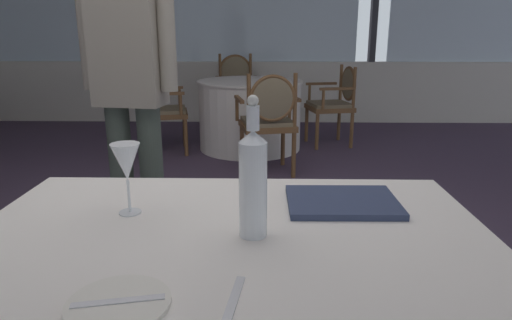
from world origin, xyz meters
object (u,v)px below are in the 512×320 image
at_px(dining_chair_0_0, 269,116).
at_px(dining_chair_0_3, 155,101).
at_px(dining_chair_0_2, 237,86).
at_px(menu_book, 342,202).
at_px(dining_chair_0_1, 336,99).
at_px(side_plate, 119,304).
at_px(diner_person_0, 129,76).
at_px(water_bottle, 253,181).
at_px(wine_glass, 126,164).

height_order(dining_chair_0_0, dining_chair_0_3, dining_chair_0_3).
bearing_deg(dining_chair_0_2, menu_book, -4.21).
xyz_separation_m(dining_chair_0_2, dining_chair_0_3, (-0.78, -1.18, -0.02)).
xyz_separation_m(dining_chair_0_1, dining_chair_0_2, (-1.17, 0.78, 0.05)).
xyz_separation_m(dining_chair_0_0, dining_chair_0_2, (-0.41, 1.95, 0.03)).
xyz_separation_m(side_plate, diner_person_0, (-0.44, 1.66, 0.27)).
bearing_deg(water_bottle, wine_glass, 158.78).
height_order(dining_chair_0_1, diner_person_0, diner_person_0).
height_order(side_plate, dining_chair_0_2, dining_chair_0_2).
height_order(dining_chair_0_2, diner_person_0, diner_person_0).
distance_m(water_bottle, dining_chair_0_1, 4.13).
xyz_separation_m(water_bottle, menu_book, (0.26, 0.22, -0.14)).
height_order(dining_chair_0_3, diner_person_0, diner_person_0).
distance_m(wine_glass, menu_book, 0.65).
xyz_separation_m(side_plate, dining_chair_0_1, (1.08, 4.35, -0.23)).
bearing_deg(wine_glass, diner_person_0, 105.50).
relative_size(side_plate, wine_glass, 0.97).
bearing_deg(dining_chair_0_2, dining_chair_0_3, -45.10).
relative_size(dining_chair_0_3, diner_person_0, 0.55).
bearing_deg(menu_book, dining_chair_0_2, 96.87).
bearing_deg(side_plate, dining_chair_0_1, 76.12).
relative_size(dining_chair_0_2, dining_chair_0_3, 1.01).
distance_m(dining_chair_0_1, diner_person_0, 3.13).
xyz_separation_m(water_bottle, dining_chair_0_1, (0.83, 4.03, -0.37)).
distance_m(side_plate, water_bottle, 0.43).
bearing_deg(side_plate, dining_chair_0_3, 102.53).
height_order(water_bottle, menu_book, water_bottle).
xyz_separation_m(dining_chair_0_1, diner_person_0, (-1.52, -2.69, 0.50)).
relative_size(water_bottle, dining_chair_0_1, 0.41).
bearing_deg(dining_chair_0_0, dining_chair_0_3, 45.30).
relative_size(dining_chair_0_0, diner_person_0, 0.52).
xyz_separation_m(water_bottle, dining_chair_0_3, (-1.13, 3.63, -0.34)).
xyz_separation_m(dining_chair_0_0, dining_chair_0_1, (0.77, 1.18, -0.02)).
distance_m(side_plate, wine_glass, 0.50).
bearing_deg(dining_chair_0_3, menu_book, -79.60).
xyz_separation_m(menu_book, dining_chair_0_1, (0.56, 3.82, -0.23)).
bearing_deg(dining_chair_0_2, water_bottle, -7.66).
distance_m(dining_chair_0_1, dining_chair_0_3, 2.00).
bearing_deg(side_plate, water_bottle, 52.16).
xyz_separation_m(side_plate, water_bottle, (0.25, 0.32, 0.14)).
xyz_separation_m(wine_glass, menu_book, (0.63, 0.08, -0.14)).
bearing_deg(dining_chair_0_1, diner_person_0, 48.76).
relative_size(dining_chair_0_1, diner_person_0, 0.50).
distance_m(dining_chair_0_0, dining_chair_0_3, 1.41).
bearing_deg(dining_chair_0_0, diner_person_0, 141.80).
distance_m(dining_chair_0_0, dining_chair_0_2, 1.99).
xyz_separation_m(menu_book, dining_chair_0_2, (-0.61, 4.59, -0.19)).
distance_m(water_bottle, dining_chair_0_3, 3.81).
height_order(dining_chair_0_2, dining_chair_0_3, dining_chair_0_2).
bearing_deg(water_bottle, side_plate, -127.84).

